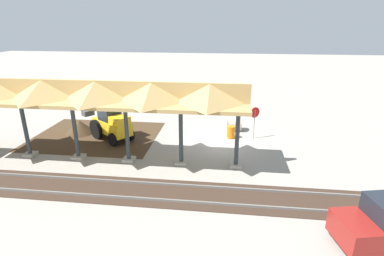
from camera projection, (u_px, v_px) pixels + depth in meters
name	position (u px, v px, depth m)	size (l,w,h in m)	color
ground_plane	(219.00, 143.00, 20.85)	(120.00, 120.00, 0.00)	gray
dirt_work_zone	(97.00, 136.00, 22.13)	(8.91, 7.00, 0.01)	#42301E
platform_canopy	(96.00, 93.00, 16.93)	(17.23, 3.20, 4.90)	#9E998E
rail_tracks	(214.00, 196.00, 14.50)	(60.00, 2.58, 0.15)	slate
stop_sign	(255.00, 116.00, 21.10)	(0.66, 0.43, 2.33)	gray
backhoe	(111.00, 122.00, 21.21)	(4.89, 4.07, 2.82)	yellow
dirt_mound	(81.00, 133.00, 22.72)	(4.22, 4.22, 1.97)	#42301E
concrete_pipe	(235.00, 124.00, 23.06)	(1.08, 1.05, 1.02)	#9E9384
traffic_barrel	(231.00, 132.00, 21.58)	(0.56, 0.56, 0.90)	orange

